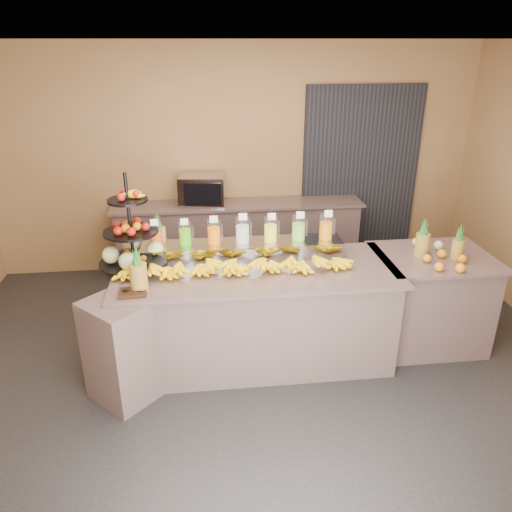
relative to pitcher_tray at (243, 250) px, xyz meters
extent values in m
plane|color=black|center=(0.10, -0.58, -1.01)|extent=(6.00, 6.00, 0.00)
cube|color=olive|center=(0.10, 1.93, 0.39)|extent=(6.00, 0.02, 2.80)
cube|color=silver|center=(0.10, -0.58, 1.80)|extent=(6.00, 5.00, 0.02)
cube|color=black|center=(1.70, 1.88, 0.19)|extent=(1.50, 0.06, 2.20)
cube|color=gray|center=(0.10, -0.28, -0.56)|extent=(2.40, 0.90, 0.90)
cube|color=gray|center=(0.10, -0.28, -0.09)|extent=(2.50, 1.00, 0.03)
cube|color=gray|center=(-1.05, -0.68, -0.56)|extent=(0.71, 0.71, 0.90)
cube|color=gray|center=(1.80, -0.18, -0.56)|extent=(1.00, 0.80, 0.90)
cube|color=gray|center=(1.80, -0.18, -0.09)|extent=(1.08, 0.88, 0.03)
cube|color=gray|center=(0.10, 1.67, -0.56)|extent=(3.00, 0.50, 0.90)
cube|color=gray|center=(0.10, 1.67, -0.09)|extent=(3.10, 0.55, 0.03)
cube|color=gray|center=(0.00, 0.00, 0.00)|extent=(1.85, 0.30, 0.15)
cylinder|color=silver|center=(-0.78, 0.00, 0.18)|extent=(0.12, 0.12, 0.21)
cylinder|color=#D43A07|center=(-0.78, 0.00, 0.15)|extent=(0.11, 0.11, 0.15)
cylinder|color=gray|center=(-0.79, 0.01, 0.23)|extent=(0.01, 0.01, 0.25)
cube|color=white|center=(-0.78, -0.05, 0.32)|extent=(0.07, 0.02, 0.06)
cylinder|color=silver|center=(-0.52, 0.00, 0.18)|extent=(0.12, 0.12, 0.21)
cylinder|color=#47B302|center=(-0.52, 0.00, 0.15)|extent=(0.11, 0.11, 0.14)
cylinder|color=gray|center=(-0.53, 0.01, 0.23)|extent=(0.01, 0.01, 0.25)
cube|color=white|center=(-0.52, -0.05, 0.32)|extent=(0.07, 0.02, 0.06)
cylinder|color=silver|center=(-0.26, 0.00, 0.19)|extent=(0.12, 0.12, 0.22)
cylinder|color=orange|center=(-0.26, 0.00, 0.15)|extent=(0.11, 0.11, 0.15)
cylinder|color=gray|center=(-0.28, 0.01, 0.24)|extent=(0.01, 0.01, 0.26)
cube|color=white|center=(-0.26, -0.06, 0.33)|extent=(0.07, 0.02, 0.06)
cylinder|color=silver|center=(0.00, 0.00, 0.19)|extent=(0.13, 0.13, 0.23)
cylinder|color=beige|center=(0.00, 0.00, 0.15)|extent=(0.12, 0.12, 0.16)
cylinder|color=gray|center=(-0.02, 0.01, 0.25)|extent=(0.01, 0.01, 0.28)
cube|color=white|center=(0.00, -0.06, 0.34)|extent=(0.07, 0.02, 0.06)
cylinder|color=silver|center=(0.26, 0.00, 0.19)|extent=(0.12, 0.12, 0.23)
cylinder|color=yellow|center=(0.26, 0.00, 0.15)|extent=(0.12, 0.12, 0.16)
cylinder|color=gray|center=(0.24, 0.01, 0.24)|extent=(0.01, 0.01, 0.27)
cube|color=white|center=(0.26, -0.06, 0.33)|extent=(0.07, 0.02, 0.06)
cylinder|color=silver|center=(0.52, 0.00, 0.19)|extent=(0.13, 0.13, 0.23)
cylinder|color=#71CA42|center=(0.52, 0.00, 0.15)|extent=(0.12, 0.12, 0.16)
cylinder|color=gray|center=(0.50, 0.01, 0.24)|extent=(0.01, 0.01, 0.27)
cube|color=white|center=(0.52, -0.06, 0.34)|extent=(0.07, 0.02, 0.06)
cylinder|color=silver|center=(0.78, 0.00, 0.19)|extent=(0.13, 0.13, 0.23)
cylinder|color=orange|center=(0.78, 0.00, 0.15)|extent=(0.12, 0.12, 0.16)
cylinder|color=gray|center=(0.76, 0.01, 0.25)|extent=(0.01, 0.01, 0.28)
cube|color=white|center=(0.78, -0.06, 0.34)|extent=(0.07, 0.02, 0.06)
ellipsoid|color=yellow|center=(-1.02, -0.31, -0.02)|extent=(0.25, 0.19, 0.10)
ellipsoid|color=yellow|center=(-0.71, -0.31, -0.02)|extent=(0.25, 0.19, 0.10)
ellipsoid|color=yellow|center=(-0.41, -0.31, -0.02)|extent=(0.25, 0.19, 0.10)
ellipsoid|color=yellow|center=(-0.11, -0.31, -0.02)|extent=(0.25, 0.19, 0.10)
ellipsoid|color=yellow|center=(0.20, -0.31, -0.02)|extent=(0.25, 0.19, 0.10)
ellipsoid|color=yellow|center=(0.50, -0.31, -0.02)|extent=(0.25, 0.19, 0.10)
ellipsoid|color=yellow|center=(0.81, -0.31, -0.02)|extent=(0.25, 0.19, 0.10)
ellipsoid|color=yellow|center=(-0.83, -0.31, 0.05)|extent=(0.21, 0.17, 0.09)
ellipsoid|color=yellow|center=(-0.59, -0.31, 0.05)|extent=(0.21, 0.17, 0.09)
ellipsoid|color=yellow|center=(-0.35, -0.31, 0.05)|extent=(0.21, 0.17, 0.09)
ellipsoid|color=yellow|center=(-0.11, -0.31, 0.05)|extent=(0.21, 0.17, 0.09)
ellipsoid|color=yellow|center=(0.14, -0.31, 0.05)|extent=(0.21, 0.17, 0.09)
ellipsoid|color=yellow|center=(0.38, -0.31, 0.05)|extent=(0.21, 0.17, 0.09)
ellipsoid|color=yellow|center=(0.62, -0.31, 0.05)|extent=(0.21, 0.17, 0.09)
cylinder|color=black|center=(-0.98, -0.10, 0.35)|extent=(0.04, 0.04, 0.86)
cylinder|color=black|center=(-0.98, -0.10, -0.03)|extent=(0.76, 0.76, 0.02)
cylinder|color=black|center=(-0.98, -0.10, 0.26)|extent=(0.59, 0.59, 0.02)
cylinder|color=black|center=(-0.98, -0.10, 0.54)|extent=(0.43, 0.43, 0.02)
sphere|color=beige|center=(-0.79, -0.10, 0.06)|extent=(0.16, 0.16, 0.16)
sphere|color=maroon|center=(-0.85, -0.10, 0.31)|extent=(0.08, 0.08, 0.08)
sphere|color=orange|center=(-1.08, -0.10, 0.03)|extent=(0.09, 0.09, 0.09)
cube|color=black|center=(-0.94, -0.64, -0.06)|extent=(0.22, 0.17, 0.03)
cylinder|color=brown|center=(-0.89, -0.58, 0.04)|extent=(0.14, 0.14, 0.24)
cone|color=#1E531B|center=(-0.89, -0.58, 0.24)|extent=(0.07, 0.07, 0.16)
cylinder|color=brown|center=(-0.77, 0.15, 0.06)|extent=(0.14, 0.14, 0.27)
cone|color=#1E531B|center=(-0.77, 0.15, 0.27)|extent=(0.07, 0.07, 0.16)
cylinder|color=brown|center=(1.66, -0.16, 0.04)|extent=(0.12, 0.12, 0.22)
cylinder|color=brown|center=(1.97, -0.25, 0.02)|extent=(0.11, 0.11, 0.18)
ellipsoid|color=orange|center=(1.80, -0.39, -0.03)|extent=(0.33, 0.22, 0.08)
cube|color=gray|center=(-0.34, 1.67, 0.11)|extent=(0.59, 0.44, 0.36)
camera|label=1|loc=(-0.37, -4.24, 1.80)|focal=35.00mm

